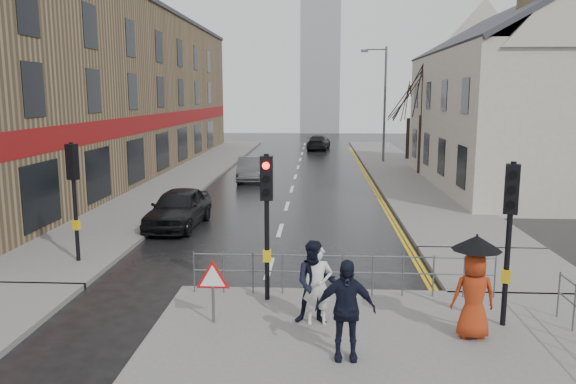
# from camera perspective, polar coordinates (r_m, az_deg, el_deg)

# --- Properties ---
(ground) EXTENTS (120.00, 120.00, 0.00)m
(ground) POSITION_cam_1_polar(r_m,az_deg,el_deg) (13.18, -3.07, -11.68)
(ground) COLOR black
(ground) RESTS_ON ground
(left_pavement) EXTENTS (4.00, 44.00, 0.14)m
(left_pavement) POSITION_cam_1_polar(r_m,az_deg,el_deg) (36.37, -9.41, 2.18)
(left_pavement) COLOR #605E5B
(left_pavement) RESTS_ON ground
(right_pavement) EXTENTS (4.00, 40.00, 0.14)m
(right_pavement) POSITION_cam_1_polar(r_m,az_deg,el_deg) (37.85, 10.89, 2.43)
(right_pavement) COLOR #605E5B
(right_pavement) RESTS_ON ground
(pavement_bridge_right) EXTENTS (4.00, 4.20, 0.14)m
(pavement_bridge_right) POSITION_cam_1_polar(r_m,az_deg,el_deg) (16.73, 21.05, -7.38)
(pavement_bridge_right) COLOR #605E5B
(pavement_bridge_right) RESTS_ON ground
(building_left_terrace) EXTENTS (8.00, 42.00, 10.00)m
(building_left_terrace) POSITION_cam_1_polar(r_m,az_deg,el_deg) (36.71, -18.51, 9.60)
(building_left_terrace) COLOR olive
(building_left_terrace) RESTS_ON ground
(building_right_cream) EXTENTS (9.00, 16.40, 10.10)m
(building_right_cream) POSITION_cam_1_polar(r_m,az_deg,el_deg) (32.01, 22.81, 8.99)
(building_right_cream) COLOR beige
(building_right_cream) RESTS_ON ground
(church_tower) EXTENTS (5.00, 5.00, 18.00)m
(church_tower) POSITION_cam_1_polar(r_m,az_deg,el_deg) (74.31, 3.29, 13.03)
(church_tower) COLOR #95979D
(church_tower) RESTS_ON ground
(traffic_signal_near_left) EXTENTS (0.28, 0.27, 3.40)m
(traffic_signal_near_left) POSITION_cam_1_polar(r_m,az_deg,el_deg) (12.66, -2.18, -0.97)
(traffic_signal_near_left) COLOR black
(traffic_signal_near_left) RESTS_ON near_pavement
(traffic_signal_near_right) EXTENTS (0.34, 0.33, 3.40)m
(traffic_signal_near_right) POSITION_cam_1_polar(r_m,az_deg,el_deg) (12.07, 21.63, -2.21)
(traffic_signal_near_right) COLOR black
(traffic_signal_near_right) RESTS_ON near_pavement
(traffic_signal_far_left) EXTENTS (0.34, 0.33, 3.40)m
(traffic_signal_far_left) POSITION_cam_1_polar(r_m,az_deg,el_deg) (16.83, -20.96, 1.08)
(traffic_signal_far_left) COLOR black
(traffic_signal_far_left) RESTS_ON left_pavement
(guard_railing_front) EXTENTS (7.14, 0.04, 1.00)m
(guard_railing_front) POSITION_cam_1_polar(r_m,az_deg,el_deg) (13.41, 5.56, -7.45)
(guard_railing_front) COLOR #595B5E
(guard_railing_front) RESTS_ON near_pavement
(warning_sign) EXTENTS (0.80, 0.07, 1.35)m
(warning_sign) POSITION_cam_1_polar(r_m,az_deg,el_deg) (11.82, -7.66, -8.96)
(warning_sign) COLOR #595B5E
(warning_sign) RESTS_ON near_pavement
(street_lamp) EXTENTS (1.83, 0.25, 8.00)m
(street_lamp) POSITION_cam_1_polar(r_m,az_deg,el_deg) (40.44, 9.57, 9.52)
(street_lamp) COLOR #595B5E
(street_lamp) RESTS_ON right_pavement
(tree_near) EXTENTS (2.40, 2.40, 6.58)m
(tree_near) POSITION_cam_1_polar(r_m,az_deg,el_deg) (34.74, 13.50, 10.07)
(tree_near) COLOR #2F221A
(tree_near) RESTS_ON right_pavement
(tree_far) EXTENTS (2.40, 2.40, 5.64)m
(tree_far) POSITION_cam_1_polar(r_m,az_deg,el_deg) (42.71, 12.20, 9.07)
(tree_far) COLOR #2F221A
(tree_far) RESTS_ON right_pavement
(pedestrian_a) EXTENTS (0.64, 0.45, 1.66)m
(pedestrian_a) POSITION_cam_1_polar(r_m,az_deg,el_deg) (11.72, 3.05, -9.42)
(pedestrian_a) COLOR silver
(pedestrian_a) RESTS_ON near_pavement
(pedestrian_b) EXTENTS (0.88, 0.70, 1.76)m
(pedestrian_b) POSITION_cam_1_polar(r_m,az_deg,el_deg) (11.71, 2.81, -9.17)
(pedestrian_b) COLOR black
(pedestrian_b) RESTS_ON near_pavement
(pedestrian_with_umbrella) EXTENTS (0.96, 0.96, 2.05)m
(pedestrian_with_umbrella) POSITION_cam_1_polar(r_m,az_deg,el_deg) (11.55, 18.42, -8.71)
(pedestrian_with_umbrella) COLOR #9A2F11
(pedestrian_with_umbrella) RESTS_ON near_pavement
(pedestrian_d) EXTENTS (1.08, 0.45, 1.84)m
(pedestrian_d) POSITION_cam_1_polar(r_m,az_deg,el_deg) (10.25, 5.84, -11.78)
(pedestrian_d) COLOR black
(pedestrian_d) RESTS_ON near_pavement
(car_parked) EXTENTS (1.96, 4.32, 1.44)m
(car_parked) POSITION_cam_1_polar(r_m,az_deg,el_deg) (21.07, -11.07, -1.61)
(car_parked) COLOR black
(car_parked) RESTS_ON ground
(car_mid) EXTENTS (1.67, 4.12, 1.33)m
(car_mid) POSITION_cam_1_polar(r_m,az_deg,el_deg) (32.06, -3.81, 2.35)
(car_mid) COLOR #3D4042
(car_mid) RESTS_ON ground
(car_far) EXTENTS (2.29, 4.64, 1.30)m
(car_far) POSITION_cam_1_polar(r_m,az_deg,el_deg) (50.30, 3.13, 5.05)
(car_far) COLOR black
(car_far) RESTS_ON ground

